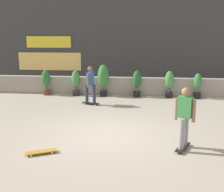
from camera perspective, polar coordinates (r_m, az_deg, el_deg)
The scene contains 12 objects.
ground_plane at distance 8.67m, azimuth -1.03°, elevation -7.94°, with size 48.00×48.00×0.00m, color #A8A093.
planter_wall at distance 14.33m, azimuth 1.85°, elevation 2.07°, with size 18.00×0.40×0.90m, color gray.
building_backdrop at distance 18.10m, azimuth 2.82°, elevation 13.10°, with size 20.00×2.08×6.50m.
potted_plant_0 at distance 14.62m, azimuth -13.36°, elevation 3.02°, with size 0.42×0.42×1.30m.
potted_plant_1 at distance 14.19m, azimuth -7.43°, elevation 2.93°, with size 0.41×0.41×1.28m.
potted_plant_2 at distance 13.90m, azimuth -1.80°, elevation 3.74°, with size 0.55×0.55×1.58m.
potted_plant_3 at distance 13.81m, azimuth 5.14°, elevation 2.84°, with size 0.42×0.42×1.32m.
potted_plant_4 at distance 13.88m, azimuth 11.66°, elevation 2.67°, with size 0.42×0.42×1.31m.
potted_plant_5 at distance 14.10m, azimuth 17.12°, elevation 2.16°, with size 0.37×0.37×1.21m.
skater_foreground at distance 12.16m, azimuth -4.46°, elevation 2.54°, with size 0.82×0.54×1.70m.
skater_far_left at distance 7.55m, azimuth 14.65°, elevation -3.93°, with size 0.52×0.81×1.70m.
skateboard_near_camera at distance 7.55m, azimuth -14.33°, elevation -11.00°, with size 0.81×0.54×0.08m.
Camera 1 is at (0.99, -8.07, 3.01)m, focal length 44.63 mm.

